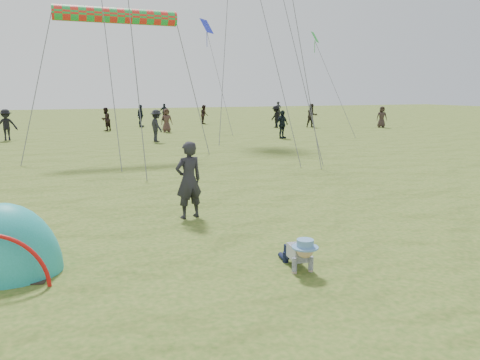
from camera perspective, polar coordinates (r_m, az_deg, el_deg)
name	(u,v)px	position (r m, az deg, el deg)	size (l,w,h in m)	color
ground	(235,279)	(7.18, -0.57, -12.03)	(140.00, 140.00, 0.00)	#2F5317
crawling_toddler	(300,252)	(7.52, 7.27, -8.71)	(0.52, 0.75, 0.57)	black
popup_tent	(6,273)	(8.27, -26.61, -10.06)	(1.71, 1.41, 2.22)	teal
standing_adult	(189,180)	(10.33, -6.28, -0.01)	(0.62, 0.41, 1.71)	#232128
crowd_person_1	(312,116)	(36.62, 8.75, 7.77)	(0.87, 0.68, 1.79)	black
crowd_person_2	(282,124)	(27.80, 5.15, 6.76)	(0.97, 0.40, 1.65)	black
crowd_person_3	(276,117)	(35.87, 4.37, 7.70)	(1.07, 0.62, 1.66)	black
crowd_person_4	(382,117)	(37.49, 16.90, 7.36)	(0.79, 0.51, 1.61)	#2F2322
crowd_person_7	(106,119)	(34.30, -16.06, 7.13)	(0.79, 0.61, 1.62)	black
crowd_person_8	(165,112)	(44.85, -9.19, 8.17)	(0.93, 0.39, 1.59)	black
crowd_person_9	(6,125)	(29.67, -26.60, 6.03)	(1.14, 0.65, 1.76)	black
crowd_person_10	(167,120)	(32.39, -8.95, 7.20)	(0.78, 0.50, 1.59)	#422C28
crowd_person_12	(278,110)	(48.11, 4.70, 8.51)	(0.62, 0.41, 1.70)	black
crowd_person_13	(204,114)	(40.12, -4.39, 7.98)	(0.77, 0.60, 1.59)	black
crowd_person_14	(140,116)	(37.42, -12.04, 7.67)	(1.01, 0.42, 1.72)	black
crowd_person_15	(157,126)	(26.28, -10.14, 6.53)	(1.14, 0.65, 1.76)	black
rainbow_tube_kite	(116,16)	(21.60, -14.83, 18.80)	(0.64, 0.64, 5.12)	red
diamond_kite_9	(315,37)	(32.99, 9.13, 16.82)	(0.80, 0.80, 0.00)	green
diamond_kite_10	(207,26)	(34.62, -4.08, 18.21)	(1.13, 1.13, 0.00)	#1D29D1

